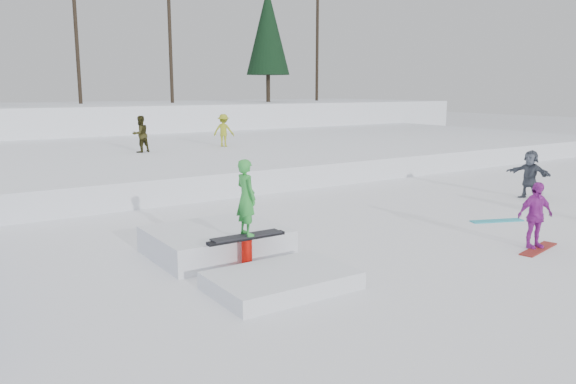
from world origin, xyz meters
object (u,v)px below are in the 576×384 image
walker_ygreen (224,130)px  spectator_dark (530,174)px  jib_rail_feature (232,248)px  spectator_purple (535,215)px  walker_olive (140,134)px

walker_ygreen → spectator_dark: 13.21m
jib_rail_feature → spectator_purple: bearing=-24.5°
walker_olive → jib_rail_feature: bearing=62.3°
walker_olive → spectator_purple: (3.15, -15.69, -0.83)m
walker_ygreen → jib_rail_feature: walker_ygreen is taller
spectator_purple → walker_ygreen: bearing=104.4°
walker_ygreen → spectator_purple: (-0.77, -15.90, -0.81)m
walker_ygreen → spectator_purple: size_ratio=1.01×
walker_olive → jib_rail_feature: (-2.71, -13.02, -1.25)m
spectator_purple → walker_olive: bearing=118.5°
walker_olive → walker_ygreen: size_ratio=1.03×
walker_ygreen → spectator_dark: size_ratio=0.96×
spectator_purple → spectator_dark: bearing=51.6°
walker_ygreen → spectator_dark: bearing=150.8°
walker_olive → walker_ygreen: bearing=167.2°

